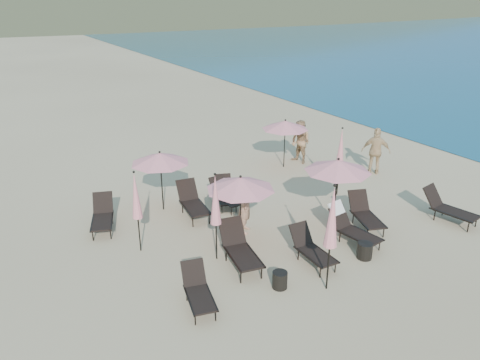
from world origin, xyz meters
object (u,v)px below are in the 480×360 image
lounger_6 (102,215)px  beachgoer_b (301,142)px  lounger_5 (448,207)px  beachgoer_a (245,205)px  lounger_8 (226,195)px  side_table_1 (365,251)px  umbrella_open_0 (240,183)px  umbrella_closed_2 (136,196)px  umbrella_closed_3 (216,200)px  beachgoer_c (376,151)px  lounger_2 (311,248)px  lounger_3 (351,226)px  umbrella_open_3 (285,125)px  side_table_0 (280,280)px  lounger_7 (193,202)px  umbrella_open_1 (338,166)px  lounger_9 (225,193)px  umbrella_closed_0 (332,218)px  lounger_1 (239,248)px  umbrella_open_2 (160,158)px  umbrella_closed_1 (341,148)px  lounger_4 (365,213)px  lounger_0 (198,290)px

lounger_6 → beachgoer_b: bearing=29.7°
lounger_5 → beachgoer_a: beachgoer_a is taller
lounger_8 → side_table_1: 5.14m
beachgoer_b → side_table_1: bearing=-35.5°
lounger_8 → umbrella_open_0: (-0.84, -2.39, 1.45)m
umbrella_closed_2 → side_table_1: size_ratio=5.28×
umbrella_closed_3 → beachgoer_c: size_ratio=1.34×
lounger_2 → beachgoer_b: 7.91m
lounger_8 → beachgoer_b: size_ratio=0.85×
lounger_3 → umbrella_open_3: umbrella_open_3 is taller
umbrella_closed_3 → side_table_0: size_ratio=5.75×
lounger_5 → lounger_7: size_ratio=1.01×
umbrella_open_1 → side_table_0: 4.34m
lounger_9 → lounger_3: bearing=-45.5°
umbrella_open_1 → umbrella_closed_3: (-4.17, 0.01, -0.17)m
lounger_3 → umbrella_closed_2: size_ratio=0.72×
lounger_6 → umbrella_open_3: size_ratio=0.85×
lounger_6 → umbrella_closed_0: (3.86, -5.96, 1.52)m
umbrella_closed_2 → lounger_1: bearing=-44.6°
umbrella_open_2 → beachgoer_a: bearing=-59.8°
side_table_0 → lounger_1: bearing=102.1°
lounger_6 → side_table_0: size_ratio=3.94×
umbrella_closed_3 → umbrella_closed_1: bearing=15.7°
side_table_1 → umbrella_open_1: bearing=71.9°
umbrella_open_2 → umbrella_closed_1: umbrella_closed_1 is taller
lounger_2 → lounger_7: (-1.52, 4.22, 0.05)m
beachgoer_c → lounger_6: bearing=41.3°
lounger_2 → umbrella_closed_2: (-3.77, 2.91, 1.26)m
lounger_2 → side_table_0: 1.52m
beachgoer_a → umbrella_open_1: bearing=-70.0°
umbrella_open_1 → umbrella_closed_0: 3.60m
lounger_3 → umbrella_closed_1: bearing=46.6°
umbrella_open_0 → umbrella_closed_1: umbrella_closed_1 is taller
umbrella_open_1 → umbrella_closed_3: size_ratio=0.87×
beachgoer_a → lounger_4: bearing=-76.0°
side_table_0 → side_table_1: side_table_1 is taller
lounger_5 → side_table_0: size_ratio=4.14×
lounger_0 → lounger_6: (-0.86, 4.93, 0.04)m
lounger_8 → umbrella_closed_2: bearing=-161.7°
lounger_1 → lounger_6: (-2.58, 3.91, -0.05)m
umbrella_open_0 → lounger_2: bearing=-59.5°
lounger_0 → lounger_6: 5.00m
lounger_0 → beachgoer_c: size_ratio=0.83×
lounger_3 → side_table_0: size_ratio=3.98×
lounger_0 → lounger_1: (1.71, 1.02, 0.09)m
lounger_4 → lounger_7: lounger_7 is taller
umbrella_open_2 → umbrella_closed_3: umbrella_closed_3 is taller
lounger_9 → lounger_1: bearing=-93.5°
umbrella_closed_2 → umbrella_open_2: bearing=54.3°
umbrella_open_1 → side_table_1: (-0.67, -2.03, -1.70)m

